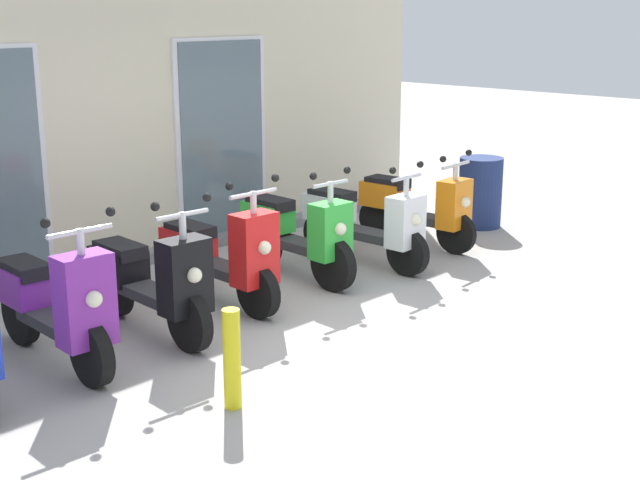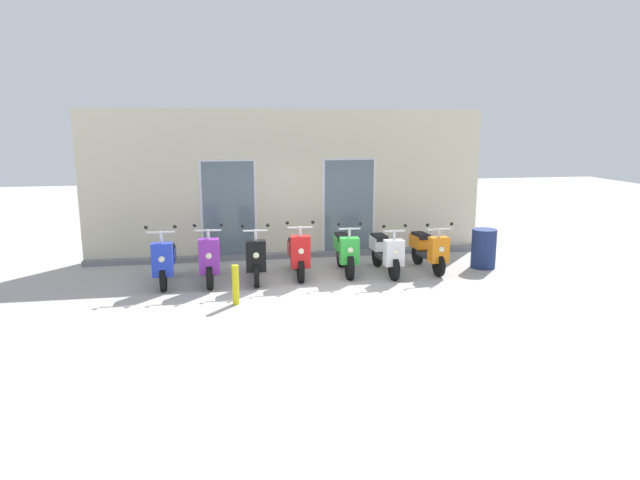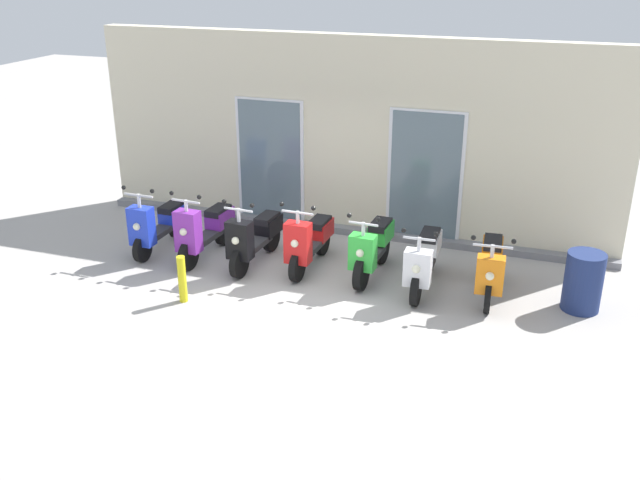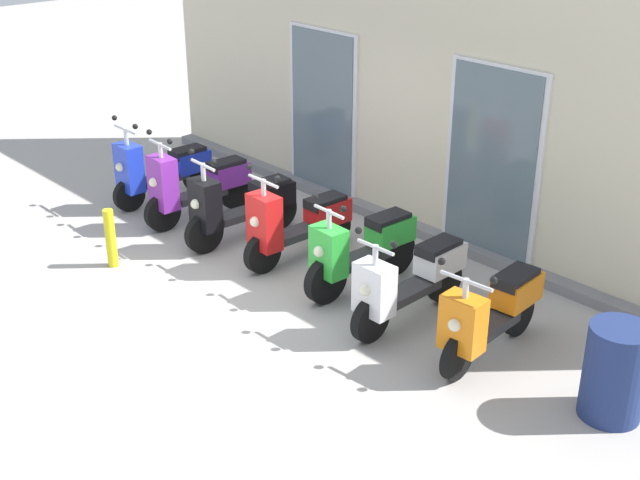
{
  "view_description": "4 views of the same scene",
  "coord_description": "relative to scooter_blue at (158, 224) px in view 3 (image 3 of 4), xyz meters",
  "views": [
    {
      "loc": [
        -4.89,
        -4.79,
        2.63
      ],
      "look_at": [
        0.63,
        0.47,
        0.58
      ],
      "focal_mm": 49.07,
      "sensor_mm": 36.0,
      "label": 1
    },
    {
      "loc": [
        -1.56,
        -10.11,
        3.09
      ],
      "look_at": [
        0.3,
        0.4,
        0.87
      ],
      "focal_mm": 31.54,
      "sensor_mm": 36.0,
      "label": 2
    },
    {
      "loc": [
        3.47,
        -8.54,
        4.71
      ],
      "look_at": [
        0.23,
        0.75,
        0.64
      ],
      "focal_mm": 39.6,
      "sensor_mm": 36.0,
      "label": 3
    },
    {
      "loc": [
        6.69,
        -4.81,
        4.35
      ],
      "look_at": [
        0.56,
        0.85,
        0.52
      ],
      "focal_mm": 47.27,
      "sensor_mm": 36.0,
      "label": 4
    }
  ],
  "objects": [
    {
      "name": "scooter_blue",
      "position": [
        0.0,
        0.0,
        0.0
      ],
      "size": [
        0.59,
        1.54,
        1.25
      ],
      "color": "black",
      "rests_on": "ground_plane"
    },
    {
      "name": "ground_plane",
      "position": [
        2.68,
        -0.91,
        -0.46
      ],
      "size": [
        40.0,
        40.0,
        0.0
      ],
      "primitive_type": "plane",
      "color": "#A8A39E"
    },
    {
      "name": "trash_bin",
      "position": [
        6.71,
        0.09,
        -0.04
      ],
      "size": [
        0.53,
        0.53,
        0.85
      ],
      "primitive_type": "cylinder",
      "color": "navy",
      "rests_on": "ground_plane"
    },
    {
      "name": "scooter_white",
      "position": [
        4.48,
        0.04,
        -0.01
      ],
      "size": [
        0.52,
        1.62,
        1.13
      ],
      "color": "black",
      "rests_on": "ground_plane"
    },
    {
      "name": "curb_bollard",
      "position": [
        1.31,
        -1.54,
        -0.11
      ],
      "size": [
        0.12,
        0.12,
        0.7
      ],
      "primitive_type": "cylinder",
      "color": "yellow",
      "rests_on": "ground_plane"
    },
    {
      "name": "scooter_red",
      "position": [
        2.63,
        0.15,
        -0.0
      ],
      "size": [
        0.57,
        1.56,
        1.23
      ],
      "color": "black",
      "rests_on": "ground_plane"
    },
    {
      "name": "scooter_purple",
      "position": [
        0.88,
        -0.03,
        0.02
      ],
      "size": [
        0.56,
        1.61,
        1.27
      ],
      "color": "black",
      "rests_on": "ground_plane"
    },
    {
      "name": "scooter_black",
      "position": [
        1.76,
        -0.0,
        0.0
      ],
      "size": [
        0.54,
        1.62,
        1.23
      ],
      "color": "black",
      "rests_on": "ground_plane"
    },
    {
      "name": "scooter_orange",
      "position": [
        5.44,
        0.09,
        0.01
      ],
      "size": [
        0.6,
        1.52,
        1.11
      ],
      "color": "black",
      "rests_on": "ground_plane"
    },
    {
      "name": "scooter_green",
      "position": [
        3.64,
        0.19,
        0.0
      ],
      "size": [
        0.51,
        1.56,
        1.17
      ],
      "color": "black",
      "rests_on": "ground_plane"
    },
    {
      "name": "storefront_facade",
      "position": [
        2.68,
        1.98,
        1.19
      ],
      "size": [
        9.28,
        0.5,
        3.42
      ],
      "color": "beige",
      "rests_on": "ground_plane"
    }
  ]
}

